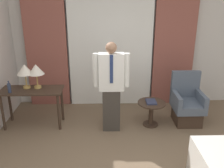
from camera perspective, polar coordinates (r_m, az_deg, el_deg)
name	(u,v)px	position (r m, az deg, el deg)	size (l,w,h in m)	color
wall_back	(110,45)	(5.59, -0.35, 8.89)	(10.00, 0.06, 2.70)	beige
curtain_sheer_center	(111,49)	(5.48, -0.33, 8.01)	(1.81, 0.06, 2.58)	white
curtain_drape_left	(46,49)	(5.63, -14.76, 7.67)	(0.89, 0.06, 2.58)	brown
curtain_drape_right	(174,49)	(5.68, 13.98, 7.85)	(0.89, 0.06, 2.58)	brown
desk	(32,96)	(4.95, -17.82, -2.53)	(1.15, 0.50, 0.74)	#38281E
table_lamp_left	(25,70)	(4.90, -19.32, 3.01)	(0.30, 0.30, 0.47)	tan
table_lamp_right	(36,70)	(4.84, -16.98, 3.07)	(0.30, 0.30, 0.47)	tan
bottle_near_edge	(9,88)	(4.86, -22.43, -0.81)	(0.06, 0.06, 0.22)	#2D3851
person	(111,85)	(4.44, -0.17, -0.13)	(0.64, 0.21, 1.67)	#38332D
armchair	(187,105)	(5.16, 16.73, -4.66)	(0.56, 0.63, 0.99)	#38281E
side_table	(151,110)	(4.88, 8.97, -5.79)	(0.53, 0.53, 0.48)	#38281E
book	(151,102)	(4.81, 8.92, -4.03)	(0.19, 0.25, 0.03)	#2D334C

